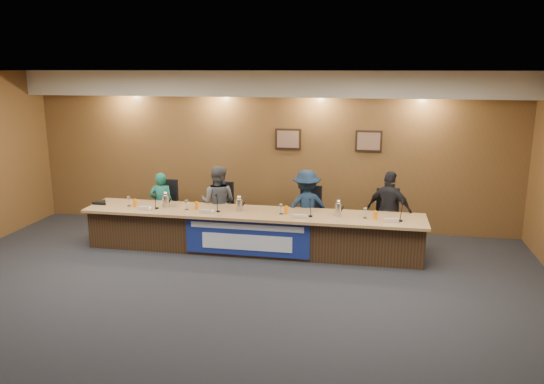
{
  "coord_description": "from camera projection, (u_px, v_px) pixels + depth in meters",
  "views": [
    {
      "loc": [
        2.06,
        -6.53,
        3.27
      ],
      "look_at": [
        0.33,
        2.6,
        1.07
      ],
      "focal_mm": 35.0,
      "sensor_mm": 36.0,
      "label": 1
    }
  ],
  "objects": [
    {
      "name": "floor",
      "position": [
        214.0,
        308.0,
        7.37
      ],
      "size": [
        10.0,
        10.0,
        0.0
      ],
      "primitive_type": "plane",
      "color": "black",
      "rests_on": "ground"
    },
    {
      "name": "ceiling",
      "position": [
        208.0,
        73.0,
        6.63
      ],
      "size": [
        10.0,
        8.0,
        0.04
      ],
      "primitive_type": "cube",
      "color": "silver",
      "rests_on": "wall_back"
    },
    {
      "name": "wall_back",
      "position": [
        269.0,
        151.0,
        10.83
      ],
      "size": [
        10.0,
        0.04,
        3.2
      ],
      "primitive_type": "cube",
      "color": "brown",
      "rests_on": "floor"
    },
    {
      "name": "soffit",
      "position": [
        266.0,
        84.0,
        10.28
      ],
      "size": [
        10.0,
        0.5,
        0.5
      ],
      "primitive_type": "cube",
      "color": "beige",
      "rests_on": "wall_back"
    },
    {
      "name": "dais_body",
      "position": [
        252.0,
        232.0,
        9.59
      ],
      "size": [
        6.0,
        0.8,
        0.7
      ],
      "primitive_type": "cube",
      "color": "#3A2514",
      "rests_on": "floor"
    },
    {
      "name": "dais_top",
      "position": [
        251.0,
        213.0,
        9.45
      ],
      "size": [
        6.1,
        0.95,
        0.05
      ],
      "primitive_type": "cube",
      "color": "#A27748",
      "rests_on": "dais_body"
    },
    {
      "name": "banner",
      "position": [
        247.0,
        238.0,
        9.18
      ],
      "size": [
        2.2,
        0.02,
        0.65
      ],
      "primitive_type": "cube",
      "color": "navy",
      "rests_on": "dais_body"
    },
    {
      "name": "banner_text_upper",
      "position": [
        246.0,
        227.0,
        9.12
      ],
      "size": [
        2.0,
        0.01,
        0.1
      ],
      "primitive_type": "cube",
      "color": "silver",
      "rests_on": "banner"
    },
    {
      "name": "banner_text_lower",
      "position": [
        247.0,
        242.0,
        9.19
      ],
      "size": [
        1.6,
        0.01,
        0.28
      ],
      "primitive_type": "cube",
      "color": "silver",
      "rests_on": "banner"
    },
    {
      "name": "wall_photo_left",
      "position": [
        288.0,
        139.0,
        10.67
      ],
      "size": [
        0.52,
        0.04,
        0.42
      ],
      "primitive_type": "cube",
      "color": "black",
      "rests_on": "wall_back"
    },
    {
      "name": "wall_photo_right",
      "position": [
        369.0,
        141.0,
        10.38
      ],
      "size": [
        0.52,
        0.04,
        0.42
      ],
      "primitive_type": "cube",
      "color": "black",
      "rests_on": "wall_back"
    },
    {
      "name": "panelist_a",
      "position": [
        162.0,
        204.0,
        10.4
      ],
      "size": [
        0.52,
        0.4,
        1.28
      ],
      "primitive_type": "imported",
      "rotation": [
        0.0,
        0.0,
        3.36
      ],
      "color": "#135B48",
      "rests_on": "floor"
    },
    {
      "name": "panelist_b",
      "position": [
        218.0,
        203.0,
        10.17
      ],
      "size": [
        0.73,
        0.59,
        1.45
      ],
      "primitive_type": "imported",
      "rotation": [
        0.0,
        0.0,
        3.08
      ],
      "color": "#4B4C4F",
      "rests_on": "floor"
    },
    {
      "name": "panelist_c",
      "position": [
        306.0,
        208.0,
        9.87
      ],
      "size": [
        1.04,
        0.78,
        1.42
      ],
      "primitive_type": "imported",
      "rotation": [
        0.0,
        0.0,
        3.45
      ],
      "color": "#102035",
      "rests_on": "floor"
    },
    {
      "name": "panelist_d",
      "position": [
        389.0,
        211.0,
        9.59
      ],
      "size": [
        0.93,
        0.67,
        1.46
      ],
      "primitive_type": "imported",
      "rotation": [
        0.0,
        0.0,
        2.73
      ],
      "color": "black",
      "rests_on": "floor"
    },
    {
      "name": "office_chair_a",
      "position": [
        164.0,
        211.0,
        10.54
      ],
      "size": [
        0.52,
        0.52,
        0.08
      ],
      "primitive_type": "cube",
      "rotation": [
        0.0,
        0.0,
        -0.08
      ],
      "color": "black",
      "rests_on": "floor"
    },
    {
      "name": "office_chair_b",
      "position": [
        220.0,
        214.0,
        10.33
      ],
      "size": [
        0.51,
        0.51,
        0.08
      ],
      "primitive_type": "cube",
      "rotation": [
        0.0,
        0.0,
        -0.07
      ],
      "color": "black",
      "rests_on": "floor"
    },
    {
      "name": "office_chair_c",
      "position": [
        307.0,
        218.0,
        10.02
      ],
      "size": [
        0.57,
        0.57,
        0.08
      ],
      "primitive_type": "cube",
      "rotation": [
        0.0,
        0.0,
        -0.21
      ],
      "color": "black",
      "rests_on": "floor"
    },
    {
      "name": "office_chair_d",
      "position": [
        388.0,
        222.0,
        9.74
      ],
      "size": [
        0.54,
        0.54,
        0.08
      ],
      "primitive_type": "cube",
      "rotation": [
        0.0,
        0.0,
        0.12
      ],
      "color": "black",
      "rests_on": "floor"
    },
    {
      "name": "nameplate_a",
      "position": [
        143.0,
        208.0,
        9.53
      ],
      "size": [
        0.24,
        0.08,
        0.1
      ],
      "primitive_type": "cube",
      "rotation": [
        0.31,
        0.0,
        0.0
      ],
      "color": "white",
      "rests_on": "dais_top"
    },
    {
      "name": "microphone_a",
      "position": [
        157.0,
        208.0,
        9.65
      ],
      "size": [
        0.07,
        0.07,
        0.02
      ],
      "primitive_type": "cylinder",
      "color": "black",
      "rests_on": "dais_top"
    },
    {
      "name": "juice_glass_a",
      "position": [
        135.0,
        203.0,
        9.76
      ],
      "size": [
        0.06,
        0.06,
        0.15
      ],
      "primitive_type": "cylinder",
      "color": "#FF7600",
      "rests_on": "dais_top"
    },
    {
      "name": "water_glass_a",
      "position": [
        129.0,
        201.0,
        9.81
      ],
      "size": [
        0.08,
        0.08,
        0.18
      ],
      "primitive_type": "cylinder",
      "color": "silver",
      "rests_on": "dais_top"
    },
    {
      "name": "nameplate_b",
      "position": [
        206.0,
        211.0,
        9.32
      ],
      "size": [
        0.24,
        0.08,
        0.1
      ],
      "primitive_type": "cube",
      "rotation": [
        0.31,
        0.0,
        0.0
      ],
      "color": "white",
      "rests_on": "dais_top"
    },
    {
      "name": "microphone_b",
      "position": [
        218.0,
        211.0,
        9.44
      ],
      "size": [
        0.07,
        0.07,
        0.02
      ],
      "primitive_type": "cylinder",
      "color": "black",
      "rests_on": "dais_top"
    },
    {
      "name": "juice_glass_b",
      "position": [
        196.0,
        206.0,
        9.57
      ],
      "size": [
        0.06,
        0.06,
        0.15
      ],
      "primitive_type": "cylinder",
      "color": "#FF7600",
      "rests_on": "dais_top"
    },
    {
      "name": "water_glass_b",
      "position": [
        186.0,
        205.0,
        9.56
      ],
      "size": [
        0.08,
        0.08,
        0.18
      ],
      "primitive_type": "cylinder",
      "color": "silver",
      "rests_on": "dais_top"
    },
    {
      "name": "nameplate_c",
      "position": [
        299.0,
        216.0,
        9.02
      ],
      "size": [
        0.24,
        0.08,
        0.1
      ],
      "primitive_type": "cube",
      "rotation": [
        0.31,
        0.0,
        0.0
      ],
      "color": "white",
      "rests_on": "dais_top"
    },
    {
      "name": "microphone_c",
      "position": [
        310.0,
        216.0,
        9.14
      ],
      "size": [
        0.07,
        0.07,
        0.02
      ],
      "primitive_type": "cylinder",
      "color": "black",
      "rests_on": "dais_top"
    },
    {
      "name": "juice_glass_c",
      "position": [
        286.0,
        210.0,
        9.28
      ],
      "size": [
        0.06,
        0.06,
        0.15
      ],
      "primitive_type": "cylinder",
      "color": "#FF7600",
      "rests_on": "dais_top"
    },
    {
      "name": "water_glass_c",
      "position": [
        281.0,
        209.0,
        9.27
      ],
      "size": [
        0.08,
        0.08,
        0.18
      ],
      "primitive_type": "cylinder",
      "color": "silver",
      "rests_on": "dais_top"
    },
    {
      "name": "nameplate_d",
      "position": [
        391.0,
        220.0,
        8.77
      ],
      "size": [
        0.24,
        0.08,
        0.1
      ],
      "primitive_type": "cube",
      "rotation": [
        0.31,
        0.0,
        0.0
      ],
      "color": "white",
      "rests_on": "dais_top"
    },
    {
      "name": "microphone_d",
      "position": [
        401.0,
        221.0,
        8.86
      ],
      "size": [
        0.07,
        0.07,
        0.02
      ],
      "primitive_type": "cylinder",
      "color": "black",
      "rests_on": "dais_top"
    },
    {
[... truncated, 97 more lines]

